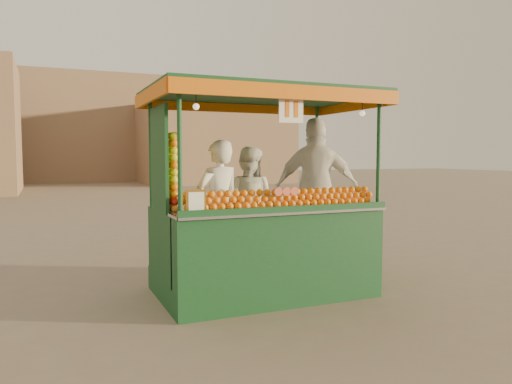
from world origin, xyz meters
name	(u,v)px	position (x,y,z in m)	size (l,w,h in m)	color
ground	(283,284)	(0.00, 0.00, 0.00)	(90.00, 90.00, 0.00)	#735F52
building_right	(214,143)	(7.00, 24.00, 2.50)	(9.00, 6.00, 5.00)	#83604A
building_center	(59,129)	(-2.00, 30.00, 3.50)	(14.00, 7.00, 7.00)	#83604A
juice_cart	(260,229)	(-0.49, -0.34, 0.83)	(2.79, 1.81, 2.53)	#103C1B
vendor_left	(219,207)	(-0.97, -0.20, 1.11)	(0.68, 0.53, 1.63)	silver
vendor_middle	(248,204)	(-0.38, 0.28, 1.07)	(0.96, 0.94, 1.56)	white
vendor_right	(317,190)	(0.49, -0.03, 1.27)	(1.24, 0.89, 1.95)	white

